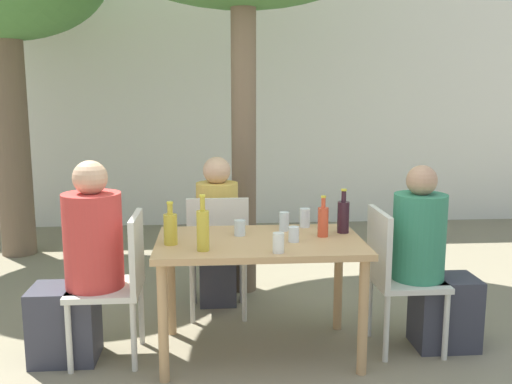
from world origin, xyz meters
TOP-DOWN VIEW (x-y plane):
  - ground_plane at (0.00, 0.00)m, footprint 30.00×30.00m
  - cafe_building_wall at (0.00, 3.74)m, footprint 10.00×0.08m
  - dining_table_front at (0.00, 0.00)m, footprint 1.29×0.79m
  - patio_chair_0 at (-0.88, 0.00)m, footprint 0.44×0.44m
  - patio_chair_1 at (0.88, 0.00)m, footprint 0.44×0.44m
  - patio_chair_2 at (-0.26, 0.63)m, footprint 0.44×0.44m
  - person_seated_0 at (-1.11, -0.00)m, footprint 0.58×0.36m
  - person_seated_1 at (1.11, -0.00)m, footprint 0.57×0.34m
  - person_seated_2 at (-0.26, 0.87)m, footprint 0.32×0.56m
  - oil_cruet_0 at (-0.55, -0.07)m, footprint 0.08×0.08m
  - soda_bottle_1 at (0.41, 0.05)m, footprint 0.07×0.07m
  - wine_bottle_2 at (0.56, 0.13)m, footprint 0.08×0.08m
  - oil_cruet_3 at (-0.35, -0.23)m, footprint 0.07×0.07m
  - drinking_glass_0 at (0.20, -0.07)m, footprint 0.07×0.07m
  - drinking_glass_1 at (-0.12, 0.11)m, footprint 0.07×0.07m
  - drinking_glass_2 at (0.34, 0.31)m, footprint 0.07×0.07m
  - drinking_glass_3 at (0.18, 0.22)m, footprint 0.07×0.07m
  - drinking_glass_4 at (0.08, -0.31)m, footprint 0.07×0.07m

SIDE VIEW (x-z plane):
  - ground_plane at x=0.00m, z-range 0.00..0.00m
  - person_seated_2 at x=-0.26m, z-range -0.07..1.12m
  - patio_chair_0 at x=-0.88m, z-range 0.07..0.99m
  - patio_chair_1 at x=0.88m, z-range 0.07..0.99m
  - patio_chair_2 at x=-0.26m, z-range 0.07..0.99m
  - person_seated_1 at x=1.11m, z-range -0.07..1.15m
  - person_seated_0 at x=-1.11m, z-range -0.06..1.20m
  - dining_table_front at x=0.00m, z-range 0.28..1.03m
  - drinking_glass_0 at x=0.20m, z-range 0.75..0.85m
  - drinking_glass_1 at x=-0.12m, z-range 0.75..0.85m
  - drinking_glass_4 at x=0.08m, z-range 0.75..0.87m
  - drinking_glass_3 at x=0.18m, z-range 0.75..0.88m
  - drinking_glass_2 at x=0.34m, z-range 0.75..0.88m
  - oil_cruet_0 at x=-0.55m, z-range 0.72..0.99m
  - soda_bottle_1 at x=0.41m, z-range 0.72..0.99m
  - wine_bottle_2 at x=0.56m, z-range 0.72..1.01m
  - oil_cruet_3 at x=-0.35m, z-range 0.72..1.05m
  - cafe_building_wall at x=0.00m, z-range 0.00..2.80m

